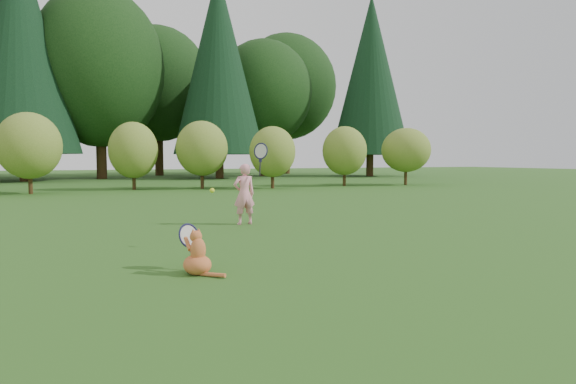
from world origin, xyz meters
name	(u,v)px	position (x,y,z in m)	size (l,w,h in m)	color
ground	(296,244)	(0.00, 0.00, 0.00)	(100.00, 100.00, 0.00)	#205618
shrub_row	(167,154)	(0.00, 13.00, 1.40)	(28.00, 3.00, 2.80)	olive
woodland_backdrop	(140,50)	(0.00, 23.00, 7.50)	(48.00, 10.00, 15.00)	black
child	(245,193)	(-0.07, 2.30, 0.60)	(0.65, 0.42, 1.71)	pink
cat	(197,251)	(-1.69, -1.25, 0.25)	(0.47, 0.73, 0.66)	#B75823
tennis_ball	(212,190)	(-1.18, 0.21, 0.80)	(0.07, 0.07, 0.07)	yellow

